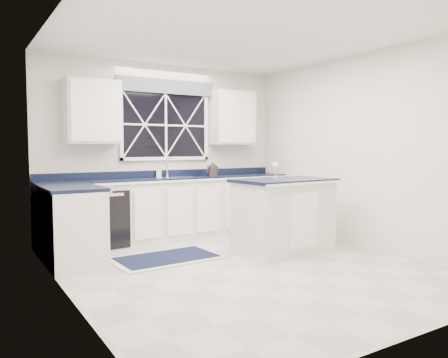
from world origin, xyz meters
TOP-DOWN VIEW (x-y plane):
  - ground at (0.00, 0.00)m, footprint 4.50×4.50m
  - back_wall at (0.00, 2.25)m, footprint 4.00×0.10m
  - base_cabinets at (-0.33, 1.78)m, footprint 3.99×1.60m
  - countertop at (0.00, 1.95)m, footprint 3.98×0.64m
  - dishwasher at (-1.10, 1.95)m, footprint 0.60×0.58m
  - window at (0.00, 2.20)m, footprint 1.65×0.09m
  - upper_cabinets at (0.00, 2.08)m, footprint 3.10×0.34m
  - faucet at (0.00, 2.14)m, footprint 0.05×0.20m
  - island at (0.87, 0.34)m, footprint 1.36×0.88m
  - rug at (-0.63, 0.82)m, footprint 1.38×0.88m
  - kettle at (0.71, 1.95)m, footprint 0.29×0.24m
  - wine_glass at (0.77, 0.39)m, footprint 0.10×0.10m
  - soap_bottle at (-0.15, 2.15)m, footprint 0.10×0.10m

SIDE VIEW (x-z plane):
  - ground at x=0.00m, z-range 0.00..0.00m
  - rug at x=-0.63m, z-range 0.00..0.02m
  - dishwasher at x=-1.10m, z-range 0.00..0.82m
  - base_cabinets at x=-0.33m, z-range 0.00..0.90m
  - island at x=0.87m, z-range 0.00..0.98m
  - countertop at x=0.00m, z-range 0.90..0.94m
  - soap_bottle at x=-0.15m, z-range 0.94..1.10m
  - kettle at x=0.71m, z-range 0.93..1.15m
  - faucet at x=0.00m, z-range 0.95..1.25m
  - wine_glass at x=0.77m, z-range 1.03..1.26m
  - back_wall at x=0.00m, z-range 0.00..2.70m
  - window at x=0.00m, z-range 1.20..2.46m
  - upper_cabinets at x=0.00m, z-range 1.45..2.35m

